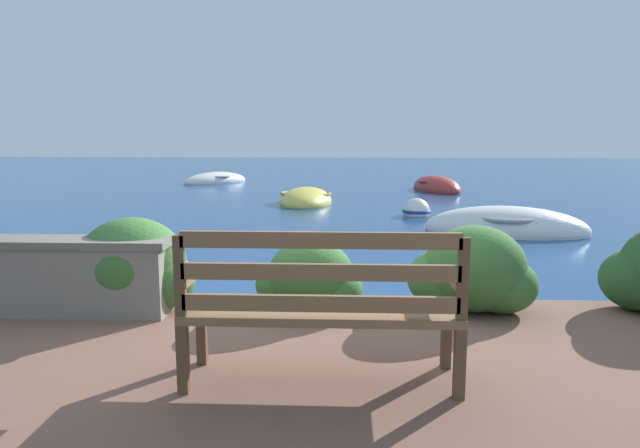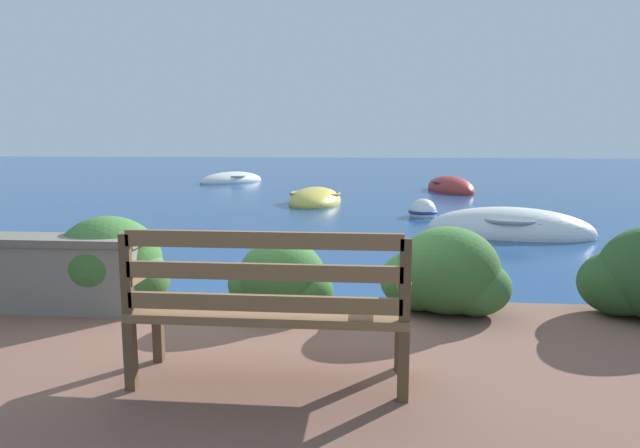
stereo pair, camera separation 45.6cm
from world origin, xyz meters
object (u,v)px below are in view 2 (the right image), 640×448
object	(u,v)px
rowboat_mid	(315,201)
park_bench	(268,303)
rowboat_far	(450,189)
rowboat_outer	(232,181)
mooring_buoy	(423,212)
rowboat_nearest	(509,231)

from	to	relation	value
rowboat_mid	park_bench	bearing A→B (deg)	6.32
rowboat_mid	rowboat_far	distance (m)	5.16
rowboat_outer	park_bench	bearing A→B (deg)	-127.02
park_bench	rowboat_far	world-z (taller)	park_bench
rowboat_mid	rowboat_outer	size ratio (longest dim) A/B	0.90
rowboat_mid	mooring_buoy	world-z (taller)	rowboat_mid
park_bench	rowboat_far	distance (m)	14.74
rowboat_far	rowboat_mid	bearing A→B (deg)	119.46
rowboat_far	park_bench	bearing A→B (deg)	154.98
rowboat_mid	mooring_buoy	bearing A→B (deg)	50.82
rowboat_mid	rowboat_outer	bearing A→B (deg)	-147.18
rowboat_mid	mooring_buoy	size ratio (longest dim) A/B	4.03
park_bench	mooring_buoy	size ratio (longest dim) A/B	2.64
rowboat_far	mooring_buoy	bearing A→B (deg)	153.56
rowboat_far	mooring_buoy	distance (m)	5.82
rowboat_nearest	rowboat_far	size ratio (longest dim) A/B	1.02
rowboat_nearest	rowboat_mid	xyz separation A→B (m)	(-3.72, 4.31, -0.01)
rowboat_far	rowboat_outer	distance (m)	7.86
rowboat_mid	rowboat_outer	world-z (taller)	rowboat_mid
rowboat_far	rowboat_outer	size ratio (longest dim) A/B	1.05
rowboat_far	rowboat_nearest	bearing A→B (deg)	166.11
rowboat_mid	rowboat_far	world-z (taller)	rowboat_far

